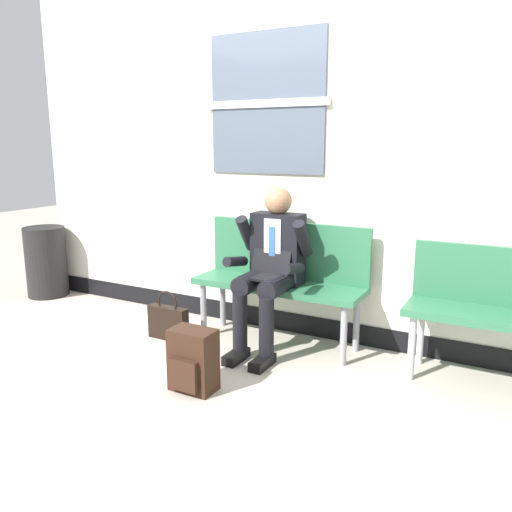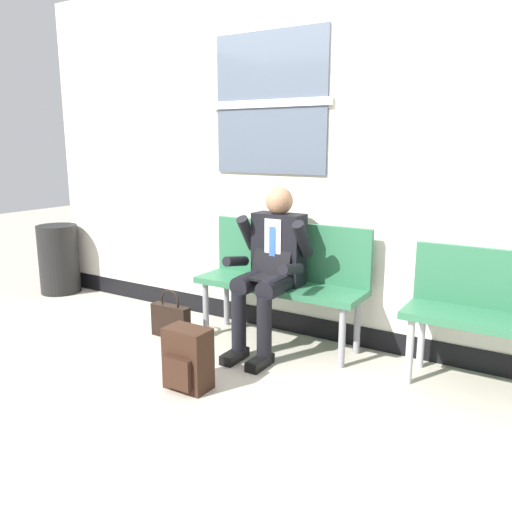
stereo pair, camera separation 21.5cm
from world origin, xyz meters
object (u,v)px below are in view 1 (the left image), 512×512
object	(u,v)px
bench_empty	(497,305)
handbag	(168,322)
person_seated	(270,265)
backpack	(193,361)
bench_with_person	(282,272)
trash_bin	(46,262)

from	to	relation	value
bench_empty	handbag	distance (m)	2.46
person_seated	backpack	size ratio (longest dim) A/B	3.04
backpack	person_seated	bearing A→B (deg)	81.90
bench_with_person	bench_empty	xyz separation A→B (m)	(1.57, -0.01, -0.03)
person_seated	handbag	xyz separation A→B (m)	(-0.83, -0.22, -0.53)
backpack	trash_bin	size ratio (longest dim) A/B	0.57
bench_empty	bench_with_person	bearing A→B (deg)	179.75
bench_empty	backpack	distance (m)	2.03
bench_empty	handbag	size ratio (longest dim) A/B	2.74
person_seated	bench_empty	bearing A→B (deg)	7.18
person_seated	trash_bin	xyz separation A→B (m)	(-2.73, 0.18, -0.31)
person_seated	handbag	world-z (taller)	person_seated
backpack	trash_bin	bearing A→B (deg)	158.28
person_seated	backpack	bearing A→B (deg)	-98.10
person_seated	trash_bin	size ratio (longest dim) A/B	1.72
handbag	backpack	bearing A→B (deg)	-42.45
trash_bin	person_seated	bearing A→B (deg)	-3.72
bench_with_person	backpack	size ratio (longest dim) A/B	3.32
bench_with_person	bench_empty	bearing A→B (deg)	-0.25
bench_with_person	person_seated	bearing A→B (deg)	-90.00
bench_with_person	person_seated	distance (m)	0.23
bench_empty	backpack	xyz separation A→B (m)	(-1.69, -1.06, -0.34)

